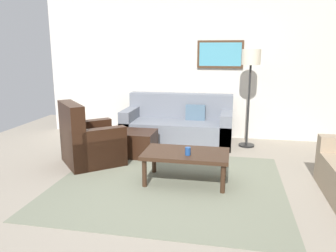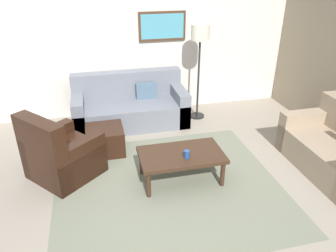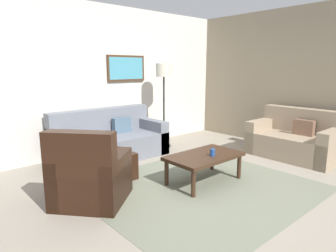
{
  "view_description": "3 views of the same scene",
  "coord_description": "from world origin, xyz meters",
  "px_view_note": "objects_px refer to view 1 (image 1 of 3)",
  "views": [
    {
      "loc": [
        0.78,
        -3.97,
        1.71
      ],
      "look_at": [
        -0.11,
        0.52,
        0.65
      ],
      "focal_mm": 35.66,
      "sensor_mm": 36.0,
      "label": 1
    },
    {
      "loc": [
        -0.81,
        -3.37,
        2.64
      ],
      "look_at": [
        0.11,
        0.45,
        0.66
      ],
      "focal_mm": 34.7,
      "sensor_mm": 36.0,
      "label": 2
    },
    {
      "loc": [
        -2.86,
        -2.59,
        1.64
      ],
      "look_at": [
        -0.13,
        0.53,
        0.81
      ],
      "focal_mm": 31.56,
      "sensor_mm": 36.0,
      "label": 3
    }
  ],
  "objects_px": {
    "lamp_standing": "(251,67)",
    "coffee_table": "(186,156)",
    "cup": "(188,151)",
    "framed_artwork": "(220,54)",
    "armchair_leather": "(88,144)",
    "ottoman": "(138,143)",
    "couch_main": "(179,126)"
  },
  "relations": [
    {
      "from": "ottoman",
      "to": "coffee_table",
      "type": "distance_m",
      "value": 1.36
    },
    {
      "from": "armchair_leather",
      "to": "lamp_standing",
      "type": "xyz_separation_m",
      "value": [
        2.4,
        1.43,
        1.1
      ]
    },
    {
      "from": "ottoman",
      "to": "coffee_table",
      "type": "relative_size",
      "value": 0.51
    },
    {
      "from": "coffee_table",
      "to": "framed_artwork",
      "type": "distance_m",
      "value": 2.72
    },
    {
      "from": "cup",
      "to": "framed_artwork",
      "type": "height_order",
      "value": "framed_artwork"
    },
    {
      "from": "ottoman",
      "to": "framed_artwork",
      "type": "relative_size",
      "value": 0.65
    },
    {
      "from": "ottoman",
      "to": "framed_artwork",
      "type": "distance_m",
      "value": 2.35
    },
    {
      "from": "lamp_standing",
      "to": "framed_artwork",
      "type": "distance_m",
      "value": 0.79
    },
    {
      "from": "couch_main",
      "to": "coffee_table",
      "type": "height_order",
      "value": "couch_main"
    },
    {
      "from": "armchair_leather",
      "to": "cup",
      "type": "bearing_deg",
      "value": -19.06
    },
    {
      "from": "couch_main",
      "to": "coffee_table",
      "type": "distance_m",
      "value": 2.01
    },
    {
      "from": "armchair_leather",
      "to": "coffee_table",
      "type": "distance_m",
      "value": 1.63
    },
    {
      "from": "cup",
      "to": "framed_artwork",
      "type": "xyz_separation_m",
      "value": [
        0.25,
        2.51,
        1.15
      ]
    },
    {
      "from": "coffee_table",
      "to": "cup",
      "type": "distance_m",
      "value": 0.16
    },
    {
      "from": "cup",
      "to": "couch_main",
      "type": "bearing_deg",
      "value": 102.54
    },
    {
      "from": "couch_main",
      "to": "cup",
      "type": "xyz_separation_m",
      "value": [
        0.46,
        -2.08,
        0.16
      ]
    },
    {
      "from": "coffee_table",
      "to": "lamp_standing",
      "type": "xyz_separation_m",
      "value": [
        0.84,
        1.87,
        1.05
      ]
    },
    {
      "from": "armchair_leather",
      "to": "lamp_standing",
      "type": "bearing_deg",
      "value": 30.76
    },
    {
      "from": "armchair_leather",
      "to": "lamp_standing",
      "type": "relative_size",
      "value": 0.66
    },
    {
      "from": "armchair_leather",
      "to": "coffee_table",
      "type": "relative_size",
      "value": 1.03
    },
    {
      "from": "armchair_leather",
      "to": "framed_artwork",
      "type": "xyz_separation_m",
      "value": [
        1.86,
        1.96,
        1.31
      ]
    },
    {
      "from": "couch_main",
      "to": "coffee_table",
      "type": "relative_size",
      "value": 1.81
    },
    {
      "from": "lamp_standing",
      "to": "framed_artwork",
      "type": "height_order",
      "value": "framed_artwork"
    },
    {
      "from": "armchair_leather",
      "to": "framed_artwork",
      "type": "height_order",
      "value": "framed_artwork"
    },
    {
      "from": "ottoman",
      "to": "coffee_table",
      "type": "height_order",
      "value": "coffee_table"
    },
    {
      "from": "couch_main",
      "to": "ottoman",
      "type": "height_order",
      "value": "couch_main"
    },
    {
      "from": "lamp_standing",
      "to": "coffee_table",
      "type": "bearing_deg",
      "value": -114.15
    },
    {
      "from": "armchair_leather",
      "to": "cup",
      "type": "relative_size",
      "value": 11.19
    },
    {
      "from": "couch_main",
      "to": "armchair_leather",
      "type": "xyz_separation_m",
      "value": [
        -1.14,
        -1.53,
        0.01
      ]
    },
    {
      "from": "armchair_leather",
      "to": "framed_artwork",
      "type": "bearing_deg",
      "value": 46.5
    },
    {
      "from": "lamp_standing",
      "to": "framed_artwork",
      "type": "bearing_deg",
      "value": 136.14
    },
    {
      "from": "armchair_leather",
      "to": "framed_artwork",
      "type": "distance_m",
      "value": 3.0
    }
  ]
}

